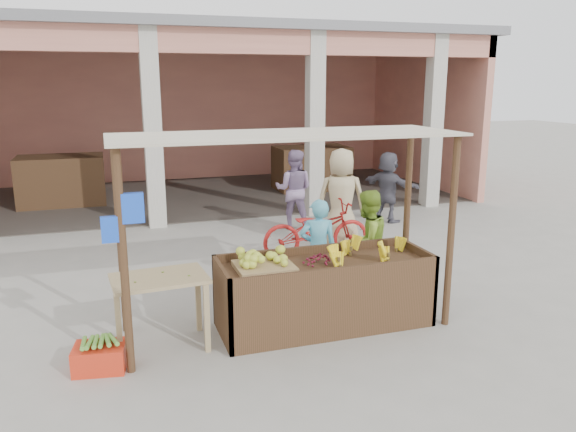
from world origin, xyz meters
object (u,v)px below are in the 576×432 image
object	(u,v)px
fruit_stall	(324,295)
motorcycle	(316,229)
side_table	(160,289)
vendor_green	(367,240)
red_crate	(100,358)
vendor_blue	(318,246)

from	to	relation	value
fruit_stall	motorcycle	world-z (taller)	motorcycle
side_table	vendor_green	size ratio (longest dim) A/B	0.69
red_crate	vendor_green	bearing A→B (deg)	26.90
side_table	motorcycle	distance (m)	3.85
fruit_stall	motorcycle	xyz separation A→B (m)	(0.89, 2.60, 0.11)
fruit_stall	side_table	bearing A→B (deg)	178.90
vendor_blue	vendor_green	distance (m)	0.72
motorcycle	vendor_blue	bearing A→B (deg)	163.07
red_crate	vendor_blue	xyz separation A→B (m)	(2.90, 1.18, 0.62)
vendor_green	motorcycle	bearing A→B (deg)	-111.57
side_table	red_crate	distance (m)	0.95
motorcycle	fruit_stall	bearing A→B (deg)	164.51
vendor_blue	motorcycle	bearing A→B (deg)	-95.54
side_table	vendor_blue	bearing A→B (deg)	15.97
side_table	red_crate	size ratio (longest dim) A/B	2.07
fruit_stall	vendor_blue	bearing A→B (deg)	74.07
red_crate	motorcycle	distance (m)	4.60
vendor_green	side_table	bearing A→B (deg)	-8.90
vendor_blue	side_table	bearing A→B (deg)	35.30
red_crate	side_table	bearing A→B (deg)	36.51
motorcycle	vendor_green	bearing A→B (deg)	-174.22
side_table	motorcycle	bearing A→B (deg)	37.27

